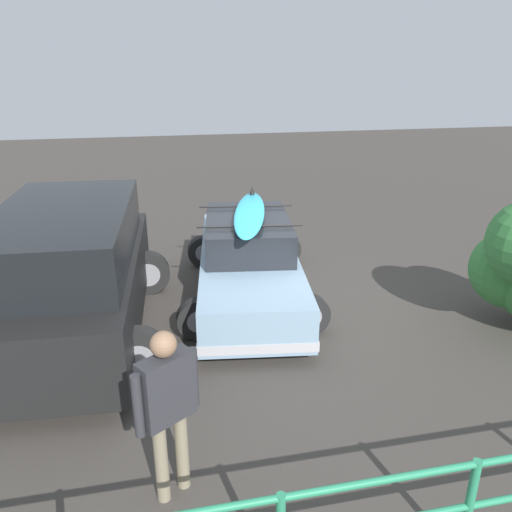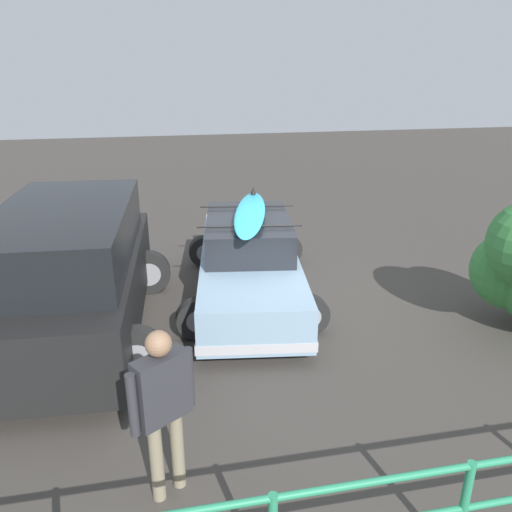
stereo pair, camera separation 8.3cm
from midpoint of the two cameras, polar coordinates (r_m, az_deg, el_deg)
name	(u,v)px [view 2 (the right image)]	position (r m, az deg, el deg)	size (l,w,h in m)	color
ground_plane	(264,305)	(8.31, 1.18, -5.62)	(44.00, 44.00, 0.02)	#423D38
sedan_car	(249,260)	(8.42, -0.55, -0.46)	(2.60, 4.67, 1.62)	#8CADC6
suv_car	(71,272)	(7.50, -20.14, -1.72)	(2.83, 4.69, 1.92)	black
person_bystander	(163,400)	(4.53, -10.06, -15.94)	(0.57, 0.42, 1.68)	gray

